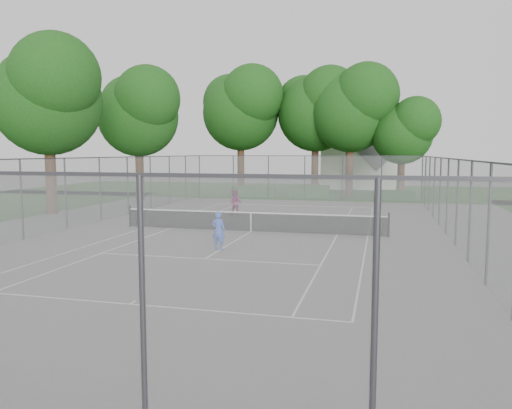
% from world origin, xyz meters
% --- Properties ---
extents(ground, '(120.00, 120.00, 0.00)m').
position_xyz_m(ground, '(0.00, 0.00, 0.00)').
color(ground, '#64615F').
rests_on(ground, ground).
extents(grass_far, '(60.00, 20.00, 0.00)m').
position_xyz_m(grass_far, '(0.00, 26.00, 0.00)').
color(grass_far, '#1C4614').
rests_on(grass_far, ground).
extents(court_markings, '(11.03, 23.83, 0.01)m').
position_xyz_m(court_markings, '(0.00, 0.00, 0.01)').
color(court_markings, silver).
rests_on(court_markings, ground).
extents(tennis_net, '(12.87, 0.10, 1.10)m').
position_xyz_m(tennis_net, '(0.00, 0.00, 0.51)').
color(tennis_net, black).
rests_on(tennis_net, ground).
extents(perimeter_fence, '(18.08, 34.08, 3.52)m').
position_xyz_m(perimeter_fence, '(0.00, 0.00, 1.81)').
color(perimeter_fence, '#38383D').
rests_on(perimeter_fence, ground).
extents(tree_far_left, '(8.19, 7.48, 11.77)m').
position_xyz_m(tree_far_left, '(-6.91, 22.76, 8.09)').
color(tree_far_left, '#3E2416').
rests_on(tree_far_left, ground).
extents(tree_far_midleft, '(7.96, 7.27, 11.45)m').
position_xyz_m(tree_far_midleft, '(0.09, 23.22, 7.87)').
color(tree_far_midleft, '#3E2416').
rests_on(tree_far_midleft, ground).
extents(tree_far_midright, '(7.85, 7.17, 11.28)m').
position_xyz_m(tree_far_midright, '(3.34, 21.42, 7.75)').
color(tree_far_midright, '#3E2416').
rests_on(tree_far_midright, ground).
extents(tree_far_right, '(5.78, 5.28, 8.31)m').
position_xyz_m(tree_far_right, '(7.65, 20.62, 5.71)').
color(tree_far_right, '#3E2416').
rests_on(tree_far_right, ground).
extents(tree_side_back, '(7.16, 6.54, 10.30)m').
position_xyz_m(tree_side_back, '(-12.36, 12.83, 7.08)').
color(tree_side_back, '#3E2416').
rests_on(tree_side_back, ground).
extents(tree_side_front, '(7.47, 6.82, 10.73)m').
position_xyz_m(tree_side_front, '(-13.71, 3.78, 7.38)').
color(tree_side_front, '#3E2416').
rests_on(tree_side_front, ground).
extents(hedge_left, '(3.64, 1.09, 0.91)m').
position_xyz_m(hedge_left, '(-4.49, 17.87, 0.46)').
color(hedge_left, '#1D4F19').
rests_on(hedge_left, ground).
extents(hedge_mid, '(3.30, 0.94, 1.04)m').
position_xyz_m(hedge_mid, '(0.16, 18.62, 0.52)').
color(hedge_mid, '#1D4F19').
rests_on(hedge_mid, ground).
extents(hedge_right, '(2.64, 0.97, 0.79)m').
position_xyz_m(hedge_right, '(7.29, 18.00, 0.40)').
color(hedge_right, '#1D4F19').
rests_on(hedge_right, ground).
extents(house, '(7.43, 5.76, 9.25)m').
position_xyz_m(house, '(3.66, 30.79, 3.72)').
color(house, silver).
rests_on(house, ground).
extents(girl_player, '(0.58, 0.41, 1.51)m').
position_xyz_m(girl_player, '(-0.08, -4.64, 0.75)').
color(girl_player, blue).
rests_on(girl_player, ground).
extents(woman_player, '(0.79, 0.62, 1.63)m').
position_xyz_m(woman_player, '(-2.30, 5.18, 0.81)').
color(woman_player, '#792859').
rests_on(woman_player, ground).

